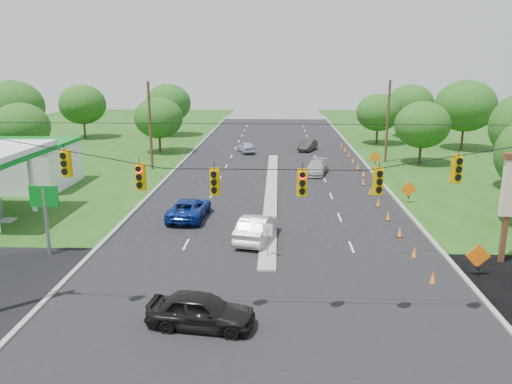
{
  "coord_description": "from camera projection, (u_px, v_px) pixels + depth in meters",
  "views": [
    {
      "loc": [
        0.52,
        -20.3,
        10.63
      ],
      "look_at": [
        -0.83,
        10.19,
        2.8
      ],
      "focal_mm": 35.0,
      "sensor_mm": 36.0,
      "label": 1
    }
  ],
  "objects": [
    {
      "name": "cross_street",
      "position": [
        264.0,
        309.0,
        22.31
      ],
      "size": [
        160.0,
        14.0,
        0.02
      ],
      "primitive_type": "cube",
      "color": "black",
      "rests_on": "ground"
    },
    {
      "name": "signal_span",
      "position": [
        263.0,
        209.0,
        20.11
      ],
      "size": [
        25.6,
        0.32,
        9.0
      ],
      "color": "#422D1C",
      "rests_on": "ground"
    },
    {
      "name": "tree_11",
      "position": [
        410.0,
        104.0,
        73.45
      ],
      "size": [
        6.72,
        6.72,
        7.84
      ],
      "color": "black",
      "rests_on": "ground"
    },
    {
      "name": "curb_left",
      "position": [
        175.0,
        170.0,
        51.77
      ],
      "size": [
        0.25,
        110.0,
        0.16
      ],
      "primitive_type": "cube",
      "color": "gray",
      "rests_on": "ground"
    },
    {
      "name": "utility_pole_far_right",
      "position": [
        388.0,
        122.0,
        54.53
      ],
      "size": [
        0.28,
        0.28,
        9.0
      ],
      "primitive_type": "cylinder",
      "color": "#422D1C",
      "rests_on": "ground"
    },
    {
      "name": "tree_4",
      "position": [
        83.0,
        104.0,
        72.6
      ],
      "size": [
        6.72,
        6.72,
        7.84
      ],
      "color": "black",
      "rests_on": "ground"
    },
    {
      "name": "cone_12",
      "position": [
        342.0,
        145.0,
        65.39
      ],
      "size": [
        0.32,
        0.32,
        0.7
      ],
      "primitive_type": "cone",
      "color": "orange",
      "rests_on": "ground"
    },
    {
      "name": "curb_right",
      "position": [
        371.0,
        172.0,
        50.91
      ],
      "size": [
        0.25,
        110.0,
        0.16
      ],
      "primitive_type": "cube",
      "color": "gray",
      "rests_on": "ground"
    },
    {
      "name": "white_sedan",
      "position": [
        257.0,
        228.0,
        30.88
      ],
      "size": [
        2.72,
        5.14,
        1.61
      ],
      "primitive_type": "imported",
      "rotation": [
        0.0,
        0.0,
        2.92
      ],
      "color": "beige",
      "rests_on": "ground"
    },
    {
      "name": "ground",
      "position": [
        264.0,
        309.0,
        22.31
      ],
      "size": [
        160.0,
        160.0,
        0.0
      ],
      "primitive_type": "plane",
      "color": "black",
      "rests_on": "ground"
    },
    {
      "name": "tree_10",
      "position": [
        465.0,
        106.0,
        62.48
      ],
      "size": [
        7.56,
        7.56,
        8.82
      ],
      "color": "black",
      "rests_on": "ground"
    },
    {
      "name": "cone_9",
      "position": [
        353.0,
        160.0,
        55.23
      ],
      "size": [
        0.32,
        0.32,
        0.7
      ],
      "primitive_type": "cone",
      "color": "orange",
      "rests_on": "ground"
    },
    {
      "name": "cone_0",
      "position": [
        433.0,
        278.0,
        24.78
      ],
      "size": [
        0.32,
        0.32,
        0.7
      ],
      "primitive_type": "cone",
      "color": "orange",
      "rests_on": "ground"
    },
    {
      "name": "median_sign",
      "position": [
        268.0,
        234.0,
        27.76
      ],
      "size": [
        0.55,
        0.06,
        2.05
      ],
      "color": "gray",
      "rests_on": "ground"
    },
    {
      "name": "work_sign_1",
      "position": [
        409.0,
        190.0,
        39.0
      ],
      "size": [
        1.27,
        0.58,
        1.37
      ],
      "color": "black",
      "rests_on": "ground"
    },
    {
      "name": "cone_11",
      "position": [
        345.0,
        149.0,
        62.0
      ],
      "size": [
        0.32,
        0.32,
        0.7
      ],
      "primitive_type": "cone",
      "color": "orange",
      "rests_on": "ground"
    },
    {
      "name": "cone_3",
      "position": [
        388.0,
        216.0,
        34.94
      ],
      "size": [
        0.32,
        0.32,
        0.7
      ],
      "primitive_type": "cone",
      "color": "orange",
      "rests_on": "ground"
    },
    {
      "name": "work_sign_2",
      "position": [
        375.0,
        158.0,
        52.55
      ],
      "size": [
        1.27,
        0.58,
        1.37
      ],
      "color": "black",
      "rests_on": "ground"
    },
    {
      "name": "silver_car_far",
      "position": [
        316.0,
        167.0,
        49.57
      ],
      "size": [
        2.89,
        4.95,
        1.35
      ],
      "primitive_type": "imported",
      "rotation": [
        0.0,
        0.0,
        -0.23
      ],
      "color": "#A9A9A9",
      "rests_on": "ground"
    },
    {
      "name": "median",
      "position": [
        271.0,
        192.0,
        42.63
      ],
      "size": [
        1.0,
        34.0,
        0.18
      ],
      "primitive_type": "cube",
      "color": "gray",
      "rests_on": "ground"
    },
    {
      "name": "silver_car_oncoming",
      "position": [
        246.0,
        147.0,
        61.72
      ],
      "size": [
        2.73,
        4.26,
        1.35
      ],
      "primitive_type": "imported",
      "rotation": [
        0.0,
        0.0,
        3.45
      ],
      "color": "#A8ADC4",
      "rests_on": "ground"
    },
    {
      "name": "tree_6",
      "position": [
        168.0,
        103.0,
        74.99
      ],
      "size": [
        6.72,
        6.72,
        7.84
      ],
      "color": "black",
      "rests_on": "ground"
    },
    {
      "name": "cone_1",
      "position": [
        414.0,
        252.0,
        28.16
      ],
      "size": [
        0.32,
        0.32,
        0.7
      ],
      "primitive_type": "cone",
      "color": "orange",
      "rests_on": "ground"
    },
    {
      "name": "cone_4",
      "position": [
        378.0,
        202.0,
        38.32
      ],
      "size": [
        0.32,
        0.32,
        0.7
      ],
      "primitive_type": "cone",
      "color": "orange",
      "rests_on": "ground"
    },
    {
      "name": "cone_8",
      "position": [
        358.0,
        166.0,
        51.84
      ],
      "size": [
        0.32,
        0.32,
        0.7
      ],
      "primitive_type": "cone",
      "color": "orange",
      "rests_on": "ground"
    },
    {
      "name": "blue_pickup",
      "position": [
        189.0,
        208.0,
        35.34
      ],
      "size": [
        2.7,
        5.35,
        1.45
      ],
      "primitive_type": "imported",
      "rotation": [
        0.0,
        0.0,
        3.08
      ],
      "color": "navy",
      "rests_on": "ground"
    },
    {
      "name": "dark_car_receding",
      "position": [
        308.0,
        145.0,
        63.19
      ],
      "size": [
        2.79,
        4.41,
        1.37
      ],
      "primitive_type": "imported",
      "rotation": [
        0.0,
        0.0,
        -0.35
      ],
      "color": "black",
      "rests_on": "ground"
    },
    {
      "name": "cone_6",
      "position": [
        363.0,
        181.0,
        45.1
      ],
      "size": [
        0.32,
        0.32,
        0.7
      ],
      "primitive_type": "cone",
      "color": "orange",
      "rests_on": "ground"
    },
    {
      "name": "utility_pole_far_left",
      "position": [
        150.0,
        126.0,
        50.76
      ],
      "size": [
        0.28,
        0.28,
        9.0
      ],
      "primitive_type": "cylinder",
      "color": "#422D1C",
      "rests_on": "ground"
    },
    {
      "name": "tree_2",
      "position": [
        21.0,
        127.0,
        51.38
      ],
      "size": [
        5.88,
        5.88,
        6.86
      ],
      "color": "black",
      "rests_on": "ground"
    },
    {
      "name": "tree_3",
      "position": [
        13.0,
        107.0,
        61.0
      ],
      "size": [
        7.56,
        7.56,
        8.82
      ],
      "color": "black",
      "rests_on": "ground"
    },
    {
      "name": "cone_2",
      "position": [
        400.0,
        232.0,
        31.55
      ],
      "size": [
        0.32,
        0.32,
        0.7
      ],
      "primitive_type": "cone",
      "color": "orange",
      "rests_on": "ground"
    },
    {
      "name": "tree_9",
      "position": [
        422.0,
        125.0,
        53.45
      ],
      "size": [
        5.88,
        5.88,
        6.86
      ],
      "color": "black",
      "rests_on": "ground"
    },
    {
      "name": "tree_12",
      "position": [
        378.0,
        112.0,
        67.09
      ],
      "size": [
        5.88,
        5.88,
        6.86
      ],
      "color": "black",
      "rests_on": "ground"
    },
    {
      "name": "tree_5",
      "position": [
        159.0,
        118.0,
        60.54
      ],
      "size": [
        5.88,
        5.88,
        6.86
      ],
      "color": "black",
      "rests_on": "ground"
    },
    {
      "name": "cone_10",
      "position": [
        349.0,
        154.0,
        58.62
      ],
      "size": [
        0.32,
        0.32,
        0.7
      ],
      "primitive_type": "cone",
      "color": "orange",
      "rests_on": "ground"
    },
    {
      "name": "cone_7",
      "position": [
        364.0,
        173.0,
        48.46
      ],
      "size": [
        0.32,
        0.32,
        0.7
      ],
      "primitive_type": "cone",
      "color": "orange",
      "rests_on": "ground"
    },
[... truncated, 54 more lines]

